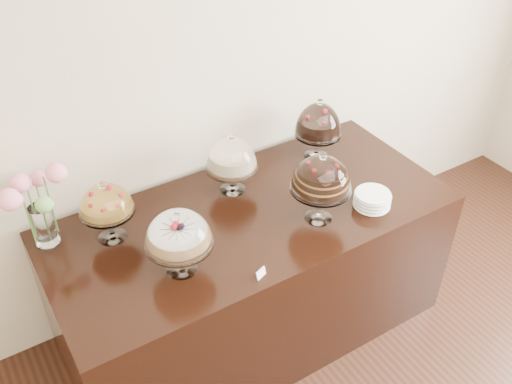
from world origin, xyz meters
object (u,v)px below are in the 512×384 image
cake_stand_cheesecake (232,157)px  cake_stand_choco_layer (322,176)px  plate_stack (372,200)px  display_counter (252,273)px  cake_stand_sugar_sponge (178,232)px  cake_stand_dark_choco (318,122)px  flower_vase (36,203)px  cake_stand_fruit_tart (106,203)px

cake_stand_cheesecake → cake_stand_choco_layer: bearing=-60.5°
plate_stack → display_counter: bearing=154.5°
plate_stack → cake_stand_sugar_sponge: bearing=174.6°
cake_stand_sugar_sponge → cake_stand_dark_choco: cake_stand_dark_choco is taller
cake_stand_sugar_sponge → cake_stand_cheesecake: cake_stand_sugar_sponge is taller
flower_vase → plate_stack: 1.73m
cake_stand_sugar_sponge → cake_stand_cheesecake: size_ratio=1.01×
cake_stand_fruit_tart → plate_stack: size_ratio=1.79×
cake_stand_dark_choco → plate_stack: (-0.04, -0.56, -0.20)m
display_counter → cake_stand_fruit_tart: bearing=162.8°
cake_stand_choco_layer → cake_stand_cheesecake: 0.53m
cake_stand_choco_layer → cake_stand_cheesecake: size_ratio=1.13×
cake_stand_dark_choco → cake_stand_fruit_tart: 1.33m
plate_stack → cake_stand_fruit_tart: bearing=158.9°
cake_stand_cheesecake → cake_stand_dark_choco: size_ratio=0.94×
display_counter → cake_stand_dark_choco: bearing=23.2°
display_counter → cake_stand_choco_layer: bearing=-36.9°
display_counter → cake_stand_fruit_tart: 0.99m
cake_stand_cheesecake → flower_vase: size_ratio=0.85×
cake_stand_choco_layer → cake_stand_dark_choco: cake_stand_choco_layer is taller
cake_stand_fruit_tart → display_counter: bearing=-17.2°
cake_stand_sugar_sponge → cake_stand_dark_choco: 1.22m
cake_stand_sugar_sponge → cake_stand_cheesecake: bearing=39.2°
display_counter → cake_stand_dark_choco: 0.97m
cake_stand_sugar_sponge → cake_stand_dark_choco: bearing=21.8°
cake_stand_sugar_sponge → plate_stack: 1.12m
cake_stand_fruit_tart → plate_stack: 1.40m
cake_stand_sugar_sponge → cake_stand_fruit_tart: 0.45m
cake_stand_choco_layer → display_counter: bearing=143.1°
cake_stand_dark_choco → plate_stack: bearing=-93.7°
display_counter → flower_vase: flower_vase is taller
display_counter → cake_stand_cheesecake: (0.03, 0.25, 0.67)m
flower_vase → cake_stand_dark_choco: bearing=-2.6°
cake_stand_choco_layer → flower_vase: size_ratio=0.96×
cake_stand_choco_layer → cake_stand_cheesecake: cake_stand_choco_layer is taller
display_counter → plate_stack: plate_stack is taller
cake_stand_sugar_sponge → cake_stand_choco_layer: (0.78, -0.03, 0.04)m
cake_stand_fruit_tart → cake_stand_choco_layer: bearing=-23.6°
display_counter → cake_stand_sugar_sponge: (-0.50, -0.18, 0.68)m
display_counter → cake_stand_choco_layer: cake_stand_choco_layer is taller
cake_stand_sugar_sponge → cake_stand_fruit_tart: cake_stand_sugar_sponge is taller
cake_stand_sugar_sponge → flower_vase: 0.72m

